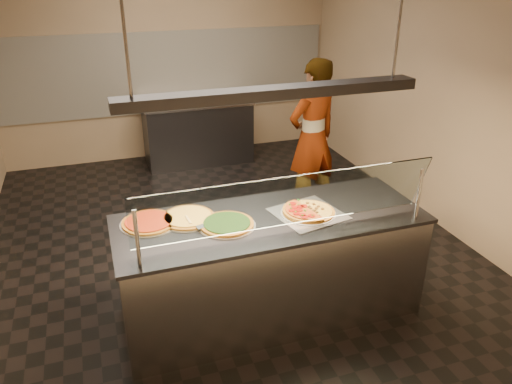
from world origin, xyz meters
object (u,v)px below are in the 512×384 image
object	(u,v)px
pizza_cheese	(188,217)
sneeze_guard	(288,202)
heat_lamp_housing	(273,93)
half_pizza_pepperoni	(297,212)
prep_table	(198,132)
serving_counter	(270,266)
perforated_tray	(308,213)
worker	(312,138)
half_pizza_sausage	(319,209)
pizza_spinach	(227,224)
pizza_tomato	(149,222)
pizza_spatula	(194,222)

from	to	relation	value
pizza_cheese	sneeze_guard	bearing A→B (deg)	-40.03
pizza_cheese	heat_lamp_housing	size ratio (longest dim) A/B	0.20
half_pizza_pepperoni	prep_table	size ratio (longest dim) A/B	0.29
serving_counter	heat_lamp_housing	xyz separation A→B (m)	(0.00, 0.00, 1.48)
perforated_tray	worker	distance (m)	1.95
serving_counter	prep_table	size ratio (longest dim) A/B	1.57
half_pizza_pepperoni	half_pizza_sausage	size ratio (longest dim) A/B	1.00
pizza_spinach	pizza_cheese	xyz separation A→B (m)	(-0.27, 0.21, -0.00)
prep_table	heat_lamp_housing	size ratio (longest dim) A/B	0.70
prep_table	heat_lamp_housing	xyz separation A→B (m)	(-0.24, -3.82, 1.48)
pizza_tomato	worker	bearing A→B (deg)	35.42
half_pizza_pepperoni	pizza_spatula	distance (m)	0.83
half_pizza_sausage	worker	xyz separation A→B (m)	(0.74, 1.75, -0.03)
pizza_spinach	pizza_cheese	size ratio (longest dim) A/B	0.99
perforated_tray	half_pizza_pepperoni	xyz separation A→B (m)	(-0.10, -0.00, 0.03)
sneeze_guard	pizza_cheese	xyz separation A→B (m)	(-0.64, 0.54, -0.28)
worker	prep_table	bearing A→B (deg)	-83.02
serving_counter	pizza_spinach	distance (m)	0.61
pizza_tomato	worker	distance (m)	2.59
serving_counter	pizza_spinach	size ratio (longest dim) A/B	5.56
pizza_cheese	worker	xyz separation A→B (m)	(1.80, 1.52, -0.01)
half_pizza_sausage	pizza_cheese	bearing A→B (deg)	167.48
pizza_cheese	heat_lamp_housing	xyz separation A→B (m)	(0.64, -0.20, 1.01)
serving_counter	pizza_tomato	xyz separation A→B (m)	(-0.95, 0.22, 0.48)
half_pizza_pepperoni	pizza_cheese	bearing A→B (deg)	164.54
serving_counter	worker	bearing A→B (deg)	56.00
pizza_tomato	prep_table	distance (m)	3.82
pizza_spinach	worker	world-z (taller)	worker
half_pizza_sausage	prep_table	bearing A→B (deg)	92.62
sneeze_guard	worker	size ratio (longest dim) A/B	1.23
sneeze_guard	half_pizza_pepperoni	distance (m)	0.45
sneeze_guard	prep_table	size ratio (longest dim) A/B	1.42
pizza_spinach	pizza_cheese	world-z (taller)	pizza_spinach
pizza_spatula	prep_table	distance (m)	3.87
half_pizza_sausage	heat_lamp_housing	world-z (taller)	heat_lamp_housing
sneeze_guard	pizza_spinach	xyz separation A→B (m)	(-0.38, 0.33, -0.28)
perforated_tray	pizza_spatula	bearing A→B (deg)	172.99
pizza_tomato	sneeze_guard	bearing A→B (deg)	-30.51
half_pizza_sausage	pizza_cheese	xyz separation A→B (m)	(-1.06, 0.23, -0.01)
sneeze_guard	heat_lamp_housing	xyz separation A→B (m)	(0.00, 0.34, 0.72)
perforated_tray	pizza_cheese	size ratio (longest dim) A/B	1.32
serving_counter	half_pizza_pepperoni	size ratio (longest dim) A/B	5.49
half_pizza_pepperoni	prep_table	world-z (taller)	half_pizza_pepperoni
half_pizza_sausage	pizza_spinach	size ratio (longest dim) A/B	1.01
half_pizza_pepperoni	worker	bearing A→B (deg)	61.59
sneeze_guard	heat_lamp_housing	bearing A→B (deg)	90.00
sneeze_guard	worker	bearing A→B (deg)	60.67
pizza_spinach	pizza_spatula	size ratio (longest dim) A/B	1.95
half_pizza_sausage	pizza_spatula	world-z (taller)	half_pizza_sausage
serving_counter	half_pizza_pepperoni	xyz separation A→B (m)	(0.21, -0.04, 0.50)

